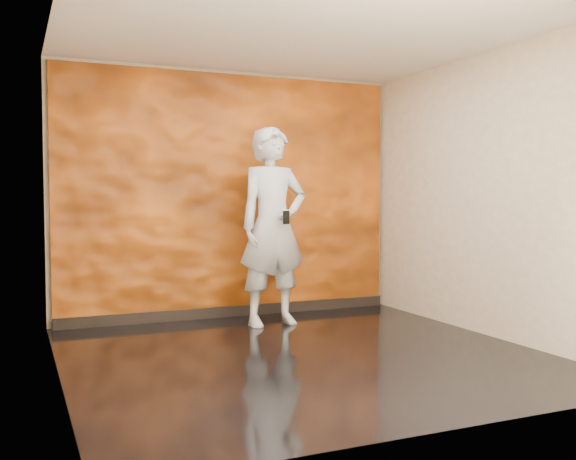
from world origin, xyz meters
name	(u,v)px	position (x,y,z in m)	size (l,w,h in m)	color
room	(303,194)	(0.00, 0.00, 1.40)	(4.02, 4.02, 2.81)	black
feature_wall	(231,196)	(0.00, 1.96, 1.38)	(3.90, 0.06, 2.75)	orange
baseboard	(233,311)	(0.00, 1.92, 0.06)	(3.90, 0.04, 0.12)	black
man	(273,226)	(0.25, 1.31, 1.06)	(0.77, 0.51, 2.12)	#979DA6
phone	(286,217)	(0.28, 1.03, 1.16)	(0.07, 0.01, 0.14)	black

